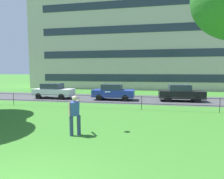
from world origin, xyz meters
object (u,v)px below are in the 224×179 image
Objects in this scene: car_black_center at (181,93)px; car_white_left at (53,91)px; car_blue_far_left at (113,92)px; frisbee at (108,92)px; apartment_building_background at (138,34)px; person_thrower at (75,114)px.

car_white_left is at bearing -178.03° from car_black_center.
car_blue_far_left is (6.20, 0.11, 0.00)m from car_white_left.
car_white_left is 1.00× the size of car_blue_far_left.
frisbee is at bearing -81.38° from car_blue_far_left.
apartment_building_background reaches higher than car_blue_far_left.
frisbee is at bearing -116.48° from car_black_center.
frisbee is (1.26, 0.91, 0.89)m from person_thrower.
apartment_building_background is (-4.79, 15.15, 8.31)m from car_black_center.
car_white_left is 1.00× the size of car_black_center.
person_thrower is 0.05× the size of apartment_building_background.
car_black_center is (6.32, 0.32, 0.00)m from car_blue_far_left.
car_white_left is (-6.38, 10.28, -0.16)m from person_thrower.
car_white_left is 0.12× the size of apartment_building_background.
car_black_center is (12.52, 0.43, 0.00)m from car_white_left.
car_black_center is (4.88, 9.80, -1.05)m from frisbee.
car_black_center is at bearing 63.52° from frisbee.
person_thrower is 12.35m from car_black_center.
person_thrower is at bearing -58.20° from car_white_left.
person_thrower is 0.43× the size of car_blue_far_left.
car_blue_far_left is 1.00× the size of car_black_center.
car_blue_far_left is 0.12× the size of apartment_building_background.
apartment_building_background is (1.52, 15.47, 8.31)m from car_blue_far_left.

